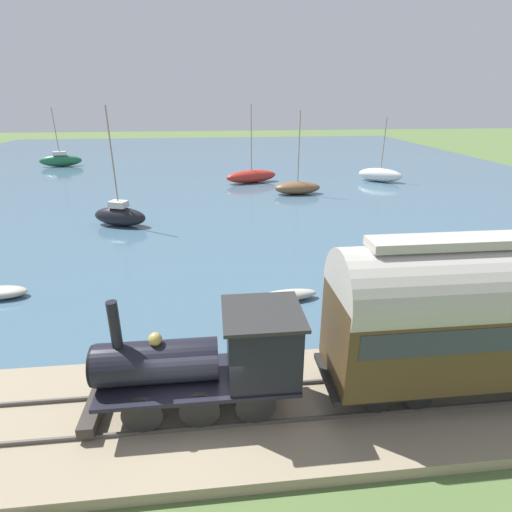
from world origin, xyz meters
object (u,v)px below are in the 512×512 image
sailboat_green (61,160)px  rowboat_mid_harbor (285,296)px  rowboat_near_shore (419,270)px  passenger_coach (489,309)px  rowboat_far_out (427,301)px  sailboat_brown (297,188)px  sailboat_white (380,175)px  steam_locomotive (215,356)px  sailboat_black (120,215)px  rowboat_off_pier (0,292)px  sailboat_red (251,176)px

sailboat_green → rowboat_mid_harbor: bearing=-157.8°
sailboat_green → rowboat_near_shore: size_ratio=2.79×
rowboat_mid_harbor → rowboat_near_shore: size_ratio=1.17×
passenger_coach → rowboat_mid_harbor: (6.83, 4.52, -2.88)m
sailboat_green → rowboat_far_out: 50.03m
sailboat_brown → rowboat_mid_harbor: (-20.76, 4.84, -0.37)m
passenger_coach → sailboat_brown: 27.70m
passenger_coach → sailboat_white: size_ratio=1.40×
rowboat_mid_harbor → steam_locomotive: bearing=147.0°
sailboat_white → sailboat_black: sailboat_black is taller
passenger_coach → rowboat_near_shore: size_ratio=3.58×
passenger_coach → sailboat_black: 24.12m
passenger_coach → sailboat_white: (32.41, -10.41, -2.40)m
rowboat_off_pier → sailboat_black: bearing=-17.9°
steam_locomotive → sailboat_brown: (27.58, -8.05, -1.54)m
steam_locomotive → sailboat_green: size_ratio=0.82×
passenger_coach → rowboat_mid_harbor: size_ratio=3.05×
rowboat_off_pier → rowboat_near_shore: 20.62m
sailboat_white → sailboat_brown: size_ratio=0.89×
steam_locomotive → sailboat_white: bearing=-29.2°
passenger_coach → sailboat_red: bearing=6.0°
rowboat_far_out → sailboat_brown: bearing=51.7°
sailboat_green → sailboat_black: 30.15m
rowboat_near_shore → steam_locomotive: bearing=86.1°
rowboat_off_pier → rowboat_far_out: (-2.84, -19.27, -0.05)m
sailboat_black → rowboat_far_out: sailboat_black is taller
rowboat_far_out → rowboat_near_shore: rowboat_near_shore is taller
sailboat_brown → steam_locomotive: bearing=162.1°
sailboat_red → sailboat_black: (-14.07, 10.82, 0.07)m
rowboat_mid_harbor → rowboat_off_pier: 13.20m
rowboat_off_pier → rowboat_near_shore: size_ratio=0.93×
passenger_coach → rowboat_far_out: size_ratio=3.85×
sailboat_green → rowboat_near_shore: (-37.43, -30.34, -0.58)m
passenger_coach → rowboat_off_pier: bearing=64.1°
sailboat_brown → rowboat_near_shore: 18.75m
rowboat_off_pier → sailboat_white: bearing=-50.4°
rowboat_mid_harbor → rowboat_near_shore: rowboat_mid_harbor is taller
sailboat_white → rowboat_far_out: 28.11m
passenger_coach → sailboat_white: 34.13m
sailboat_green → rowboat_mid_harbor: 45.73m
sailboat_red → rowboat_mid_harbor: 26.54m
sailboat_green → sailboat_black: (-27.19, -13.02, -0.04)m
steam_locomotive → sailboat_white: 37.17m
rowboat_off_pier → rowboat_near_shore: rowboat_off_pier is taller
rowboat_mid_harbor → rowboat_far_out: bearing=-108.1°
steam_locomotive → rowboat_near_shore: steam_locomotive is taller
rowboat_off_pier → rowboat_near_shore: (0.49, -20.61, -0.04)m
sailboat_white → sailboat_green: (14.04, 37.75, 0.06)m
sailboat_brown → rowboat_off_pier: size_ratio=3.11×
sailboat_red → rowboat_mid_harbor: sailboat_red is taller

